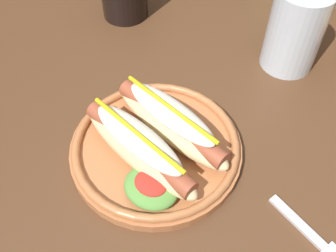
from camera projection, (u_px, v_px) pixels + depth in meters
name	position (u px, v px, depth m)	size (l,w,h in m)	color
ground_plane	(178.00, 238.00, 1.24)	(8.00, 8.00, 0.00)	#3D2D23
dining_table	(185.00, 105.00, 0.74)	(1.36, 0.86, 0.74)	#51331E
hot_dog_plate	(156.00, 143.00, 0.53)	(0.24, 0.24, 0.08)	#B77042
fork	(315.00, 239.00, 0.47)	(0.12, 0.06, 0.00)	silver
water_cup	(295.00, 29.00, 0.62)	(0.09, 0.09, 0.14)	silver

